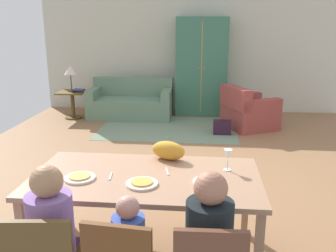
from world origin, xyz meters
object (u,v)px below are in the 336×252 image
object	(u,v)px
dining_table	(146,183)
person_man	(55,246)
wine_glass	(228,155)
book_upper	(79,90)
cat	(168,150)
couch	(131,103)
plate_near_woman	(209,182)
plate_near_child	(142,184)
book_lower	(81,91)
handbag	(222,127)
armoire	(202,67)
side_table	(73,101)
plate_near_man	(80,178)
armchair	(248,112)
table_lamp	(70,71)

from	to	relation	value
dining_table	person_man	bearing A→B (deg)	-127.33
wine_glass	person_man	bearing A→B (deg)	-144.19
book_upper	person_man	bearing A→B (deg)	-72.92
cat	couch	size ratio (longest dim) A/B	0.18
plate_near_woman	plate_near_child	bearing A→B (deg)	-171.15
book_lower	handbag	distance (m)	3.11
armoire	handbag	distance (m)	1.86
couch	wine_glass	bearing A→B (deg)	-69.51
plate_near_child	side_table	xyz separation A→B (m)	(-2.31, 4.85, -0.39)
wine_glass	plate_near_man	bearing A→B (deg)	-165.81
person_man	side_table	xyz separation A→B (m)	(-1.80, 5.35, -0.14)
wine_glass	couch	size ratio (longest dim) A/B	0.11
plate_near_child	side_table	world-z (taller)	plate_near_child
cat	person_man	bearing A→B (deg)	-101.29
plate_near_man	book_lower	distance (m)	5.08
armchair	book_upper	world-z (taller)	armchair
plate_near_man	cat	bearing A→B (deg)	37.72
armchair	book_lower	distance (m)	3.47
wine_glass	couch	xyz separation A→B (m)	(-1.77, 4.75, -0.59)
armoire	plate_near_man	bearing A→B (deg)	-99.48
plate_near_man	plate_near_child	distance (m)	0.52
cat	book_upper	distance (m)	4.84
side_table	table_lamp	distance (m)	0.63
plate_near_man	table_lamp	distance (m)	5.12
armoire	table_lamp	size ratio (longest dim) A/B	3.89
handbag	armoire	bearing A→B (deg)	104.73
armoire	plate_near_child	bearing A→B (deg)	-94.12
dining_table	side_table	size ratio (longest dim) A/B	3.22
table_lamp	book_lower	size ratio (longest dim) A/B	2.45
cat	book_lower	bearing A→B (deg)	138.39
book_upper	book_lower	bearing A→B (deg)	58.59
handbag	wine_glass	bearing A→B (deg)	-92.18
plate_near_woman	cat	distance (m)	0.62
wine_glass	handbag	world-z (taller)	wine_glass
couch	plate_near_woman	bearing A→B (deg)	-72.19
dining_table	plate_near_man	size ratio (longest dim) A/B	7.47
plate_near_child	couch	bearing A→B (deg)	102.18
plate_near_child	person_man	world-z (taller)	person_man
book_upper	handbag	bearing A→B (deg)	-16.46
plate_near_woman	handbag	size ratio (longest dim) A/B	0.78
table_lamp	armoire	bearing A→B (deg)	13.82
plate_near_man	plate_near_woman	world-z (taller)	same
plate_near_man	book_upper	bearing A→B (deg)	108.99
plate_near_child	person_man	size ratio (longest dim) A/B	0.23
plate_near_man	armoire	xyz separation A→B (m)	(0.91, 5.46, 0.28)
wine_glass	cat	size ratio (longest dim) A/B	0.58
dining_table	book_upper	size ratio (longest dim) A/B	8.49
plate_near_child	side_table	bearing A→B (deg)	115.50
dining_table	cat	xyz separation A→B (m)	(0.15, 0.39, 0.15)
armoire	book_lower	size ratio (longest dim) A/B	9.55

